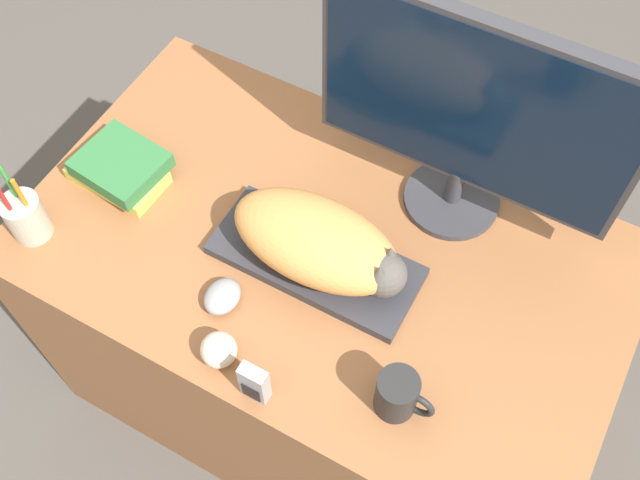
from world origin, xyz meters
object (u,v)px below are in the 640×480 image
at_px(keyboard, 315,260).
at_px(coffee_mug, 398,395).
at_px(pen_cup, 26,216).
at_px(phone, 254,383).
at_px(book_stack, 119,169).
at_px(computer_mouse, 222,296).
at_px(monitor, 473,115).
at_px(cat, 321,243).
at_px(baseball, 219,350).

height_order(keyboard, coffee_mug, coffee_mug).
xyz_separation_m(pen_cup, phone, (0.58, -0.08, -0.00)).
bearing_deg(book_stack, computer_mouse, -22.44).
bearing_deg(monitor, coffee_mug, -78.52).
bearing_deg(book_stack, cat, 1.93).
relative_size(keyboard, computer_mouse, 5.02).
distance_m(keyboard, cat, 0.08).
height_order(computer_mouse, book_stack, book_stack).
height_order(pen_cup, baseball, pen_cup).
relative_size(computer_mouse, book_stack, 0.41).
distance_m(pen_cup, book_stack, 0.21).
distance_m(keyboard, phone, 0.30).
relative_size(monitor, computer_mouse, 7.27).
bearing_deg(book_stack, baseball, -30.98).
bearing_deg(phone, cat, 95.27).
bearing_deg(baseball, cat, 75.40).
height_order(cat, phone, cat).
distance_m(keyboard, monitor, 0.42).
bearing_deg(book_stack, monitor, 23.89).
distance_m(keyboard, pen_cup, 0.59).
distance_m(phone, book_stack, 0.57).
xyz_separation_m(pen_cup, baseball, (0.49, -0.05, -0.02)).
bearing_deg(pen_cup, keyboard, 21.32).
bearing_deg(baseball, keyboard, 78.20).
height_order(cat, pen_cup, pen_cup).
xyz_separation_m(baseball, phone, (0.10, -0.03, 0.02)).
bearing_deg(monitor, cat, -121.61).
distance_m(keyboard, computer_mouse, 0.20).
relative_size(computer_mouse, pen_cup, 0.36).
distance_m(keyboard, baseball, 0.27).
bearing_deg(baseball, monitor, 66.24).
height_order(monitor, phone, monitor).
height_order(keyboard, monitor, monitor).
bearing_deg(keyboard, monitor, 56.35).
height_order(cat, monitor, monitor).
bearing_deg(computer_mouse, baseball, -59.64).
bearing_deg(monitor, computer_mouse, -124.30).
distance_m(cat, monitor, 0.37).
xyz_separation_m(monitor, phone, (-0.14, -0.56, -0.22)).
relative_size(pen_cup, book_stack, 1.12).
relative_size(keyboard, phone, 4.10).
bearing_deg(baseball, phone, -16.79).
bearing_deg(book_stack, keyboard, 1.99).
relative_size(coffee_mug, pen_cup, 0.48).
bearing_deg(coffee_mug, pen_cup, -178.26).
relative_size(keyboard, book_stack, 2.04).
relative_size(monitor, coffee_mug, 5.49).
height_order(computer_mouse, pen_cup, pen_cup).
bearing_deg(cat, phone, -84.73).
xyz_separation_m(keyboard, book_stack, (-0.46, -0.02, 0.02)).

